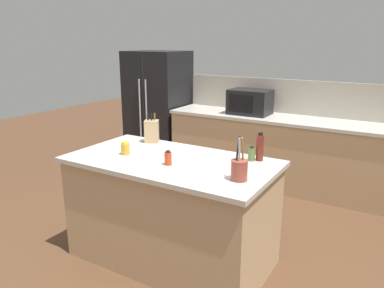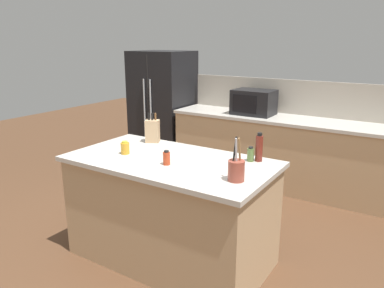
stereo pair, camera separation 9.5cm
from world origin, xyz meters
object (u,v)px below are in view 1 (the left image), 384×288
object	(u,v)px
utensil_crock	(239,169)
honey_jar	(125,148)
knife_block	(152,131)
refrigerator	(158,108)
spice_jar_oregano	(251,154)
spice_jar_paprika	(168,158)
vinegar_bottle	(260,147)
microwave	(250,102)

from	to	relation	value
utensil_crock	honey_jar	world-z (taller)	utensil_crock
knife_block	utensil_crock	size ratio (longest dim) A/B	0.91
refrigerator	spice_jar_oregano	xyz separation A→B (m)	(2.36, -1.93, 0.12)
spice_jar_paprika	honey_jar	bearing A→B (deg)	174.84
honey_jar	utensil_crock	bearing A→B (deg)	-3.28
knife_block	vinegar_bottle	world-z (taller)	knife_block
knife_block	vinegar_bottle	distance (m)	1.12
honey_jar	spice_jar_paprika	size ratio (longest dim) A/B	0.97
refrigerator	honey_jar	world-z (taller)	refrigerator
spice_jar_oregano	vinegar_bottle	distance (m)	0.09
spice_jar_paprika	microwave	bearing A→B (deg)	96.36
honey_jar	spice_jar_paprika	xyz separation A→B (m)	(0.49, -0.04, 0.00)
microwave	knife_block	size ratio (longest dim) A/B	1.86
microwave	spice_jar_paprika	size ratio (longest dim) A/B	4.54
microwave	vinegar_bottle	size ratio (longest dim) A/B	2.23
knife_block	spice_jar_oregano	distance (m)	1.06
refrigerator	spice_jar_paprika	distance (m)	3.00
vinegar_bottle	knife_block	bearing A→B (deg)	179.88
microwave	knife_block	distance (m)	1.86
refrigerator	microwave	bearing A→B (deg)	-1.88
microwave	vinegar_bottle	distance (m)	2.03
refrigerator	microwave	size ratio (longest dim) A/B	3.24
utensil_crock	spice_jar_paprika	xyz separation A→B (m)	(-0.63, 0.02, -0.03)
refrigerator	vinegar_bottle	size ratio (longest dim) A/B	7.23
utensil_crock	honey_jar	xyz separation A→B (m)	(-1.11, 0.06, -0.03)
spice_jar_oregano	knife_block	bearing A→B (deg)	177.76
spice_jar_oregano	microwave	bearing A→B (deg)	112.86
spice_jar_paprika	refrigerator	bearing A→B (deg)	127.41
honey_jar	vinegar_bottle	bearing A→B (deg)	22.36
refrigerator	knife_block	size ratio (longest dim) A/B	6.03
refrigerator	honey_jar	xyz separation A→B (m)	(1.34, -2.34, 0.12)
refrigerator	vinegar_bottle	distance (m)	3.07
utensil_crock	vinegar_bottle	bearing A→B (deg)	94.43
refrigerator	knife_block	distance (m)	2.30
spice_jar_oregano	refrigerator	bearing A→B (deg)	140.61
vinegar_bottle	spice_jar_oregano	bearing A→B (deg)	-145.20
microwave	spice_jar_paprika	world-z (taller)	microwave
spice_jar_oregano	utensil_crock	bearing A→B (deg)	-78.42
knife_block	utensil_crock	bearing A→B (deg)	-50.46
utensil_crock	vinegar_bottle	world-z (taller)	utensil_crock
utensil_crock	spice_jar_paprika	distance (m)	0.63
spice_jar_oregano	honey_jar	distance (m)	1.10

